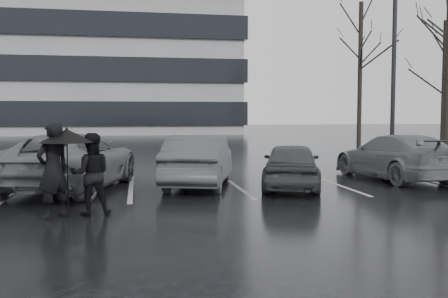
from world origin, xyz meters
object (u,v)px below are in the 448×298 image
car_east (395,157)px  car_west_a (199,161)px  tree_north (360,75)px  pedestrian_left (53,170)px  car_main (291,165)px  car_west_b (70,161)px  tree_ne (444,86)px  pedestrian_right (91,174)px  tree_east (448,69)px  lamp_post (394,49)px

car_east → car_west_a: bearing=-3.0°
car_east → tree_north: size_ratio=0.55×
car_east → pedestrian_left: pedestrian_left is taller
pedestrian_left → car_main: bearing=162.7°
car_west_b → car_east: 9.26m
car_east → tree_north: bearing=-116.7°
car_west_a → pedestrian_left: (-3.20, -3.74, 0.22)m
car_west_b → tree_north: tree_north is taller
pedestrian_left → tree_north: size_ratio=0.21×
car_east → tree_ne: (8.98, 11.19, 2.83)m
pedestrian_right → car_east: bearing=-161.1°
pedestrian_right → tree_north: tree_north is taller
car_east → tree_east: 10.23m
lamp_post → car_east: bearing=-117.4°
lamp_post → tree_east: bearing=33.9°
car_west_a → car_east: bearing=-162.2°
car_east → tree_east: (6.48, 7.19, 3.33)m
tree_ne → pedestrian_left: bearing=-139.9°
tree_east → pedestrian_right: bearing=-143.6°
car_main → tree_north: (9.07, 15.40, 3.64)m
tree_ne → pedestrian_right: bearing=-139.3°
car_west_a → car_west_b: car_west_b is taller
car_west_b → tree_east: bearing=-140.7°
car_east → pedestrian_left: size_ratio=2.56×
car_west_a → lamp_post: 10.11m
car_west_a → car_west_b: bearing=15.8°
car_west_a → pedestrian_right: bearing=69.3°
car_east → tree_ne: size_ratio=0.66×
car_east → tree_ne: bearing=-134.3°
car_main → pedestrian_right: 5.49m
pedestrian_right → tree_ne: bearing=-144.6°
car_main → car_east: bearing=-144.1°
pedestrian_right → tree_north: 23.00m
car_west_b → lamp_post: 12.97m
car_west_b → pedestrian_right: pedestrian_right is taller
lamp_post → tree_north: bearing=71.9°
lamp_post → tree_north: (3.22, 9.84, -0.21)m
car_main → tree_east: size_ratio=0.45×
pedestrian_left → lamp_post: 14.55m
tree_north → pedestrian_left: bearing=-128.7°
pedestrian_left → tree_north: bearing=-173.0°
car_west_a → tree_ne: (14.87, 11.47, 2.81)m
pedestrian_right → tree_east: 18.80m
car_main → tree_ne: size_ratio=0.51×
pedestrian_right → lamp_post: (10.69, 8.15, 3.67)m
tree_east → tree_north: tree_north is taller
lamp_post → tree_east: 5.11m
car_west_a → pedestrian_left: size_ratio=2.29×
car_west_a → tree_north: 18.74m
car_west_b → tree_ne: tree_ne is taller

